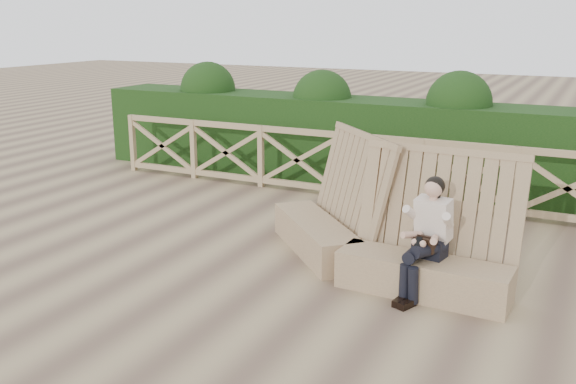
% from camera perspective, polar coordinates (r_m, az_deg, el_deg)
% --- Properties ---
extents(ground, '(60.00, 60.00, 0.00)m').
position_cam_1_polar(ground, '(7.57, -0.93, -7.36)').
color(ground, brown).
rests_on(ground, ground).
extents(bench, '(3.34, 1.99, 1.55)m').
position_cam_1_polar(bench, '(7.65, 7.34, -4.16)').
color(bench, '#846A4B').
rests_on(bench, ground).
extents(woman, '(0.45, 0.81, 1.30)m').
position_cam_1_polar(woman, '(6.98, 12.30, -3.61)').
color(woman, black).
rests_on(woman, ground).
extents(guardrail, '(10.10, 0.09, 1.10)m').
position_cam_1_polar(guardrail, '(10.49, 7.87, 2.10)').
color(guardrail, '#958057').
rests_on(guardrail, ground).
extents(hedge, '(12.00, 1.20, 1.50)m').
position_cam_1_polar(hedge, '(11.58, 9.83, 4.24)').
color(hedge, black).
rests_on(hedge, ground).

